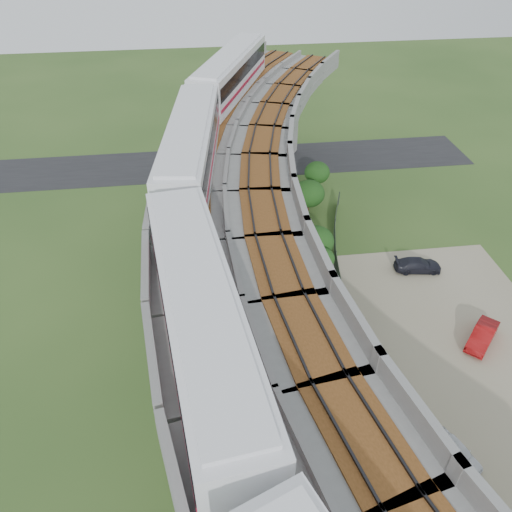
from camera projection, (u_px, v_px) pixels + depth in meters
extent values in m
plane|color=#325220|center=(234.00, 366.00, 33.29)|extent=(160.00, 160.00, 0.00)
cube|color=gray|center=(447.00, 368.00, 33.12)|extent=(18.00, 26.00, 0.04)
cube|color=#232326|center=(210.00, 164.00, 57.03)|extent=(60.00, 8.00, 0.03)
cube|color=#99968E|center=(287.00, 119.00, 56.85)|extent=(2.86, 2.93, 8.40)
cube|color=#99968E|center=(289.00, 76.00, 53.96)|extent=(7.21, 5.74, 1.20)
cube|color=#99968E|center=(232.00, 227.00, 39.10)|extent=(2.35, 2.51, 8.40)
cube|color=#99968E|center=(230.00, 172.00, 36.21)|extent=(7.31, 3.58, 1.20)
cube|color=#99968E|center=(273.00, 480.00, 22.61)|extent=(2.35, 2.51, 8.40)
cube|color=#99968E|center=(275.00, 416.00, 19.71)|extent=(7.31, 3.58, 1.20)
cube|color=gray|center=(269.00, 83.00, 48.90)|extent=(16.42, 20.91, 0.80)
cube|color=gray|center=(228.00, 70.00, 49.47)|extent=(8.66, 17.08, 1.00)
cube|color=gray|center=(313.00, 79.00, 47.24)|extent=(8.66, 17.08, 1.00)
cube|color=brown|center=(248.00, 76.00, 49.19)|extent=(10.68, 18.08, 0.12)
cube|color=black|center=(248.00, 75.00, 49.12)|extent=(9.69, 17.59, 0.12)
cube|color=brown|center=(291.00, 81.00, 48.05)|extent=(10.68, 18.08, 0.12)
cube|color=black|center=(291.00, 80.00, 47.98)|extent=(9.69, 17.59, 0.12)
cube|color=gray|center=(228.00, 168.00, 34.56)|extent=(11.77, 20.03, 0.80)
cube|color=gray|center=(165.00, 155.00, 34.10)|extent=(3.22, 18.71, 1.00)
cube|color=gray|center=(291.00, 156.00, 33.93)|extent=(3.22, 18.71, 1.00)
cube|color=brown|center=(196.00, 161.00, 34.33)|extent=(5.44, 19.05, 0.12)
cube|color=black|center=(196.00, 160.00, 34.26)|extent=(4.35, 18.88, 0.12)
cube|color=brown|center=(260.00, 162.00, 34.24)|extent=(5.44, 19.05, 0.12)
cube|color=black|center=(260.00, 160.00, 34.17)|extent=(4.35, 18.88, 0.12)
cube|color=gray|center=(266.00, 374.00, 20.11)|extent=(11.77, 20.03, 0.80)
cube|color=gray|center=(156.00, 384.00, 18.62)|extent=(3.22, 18.71, 1.00)
cube|color=gray|center=(366.00, 337.00, 20.52)|extent=(3.22, 18.71, 1.00)
cube|color=brown|center=(212.00, 379.00, 19.35)|extent=(5.44, 19.05, 0.12)
cube|color=black|center=(211.00, 377.00, 19.28)|extent=(4.35, 18.88, 0.12)
cube|color=brown|center=(317.00, 355.00, 20.32)|extent=(5.44, 19.05, 0.12)
cube|color=black|center=(318.00, 353.00, 20.25)|extent=(4.35, 18.88, 0.12)
cube|color=white|center=(201.00, 318.00, 19.49)|extent=(4.58, 15.22, 3.20)
cube|color=white|center=(198.00, 285.00, 18.47)|extent=(3.95, 14.41, 0.22)
cube|color=black|center=(201.00, 310.00, 19.22)|extent=(4.57, 14.63, 1.15)
cube|color=#A71029|center=(203.00, 332.00, 19.94)|extent=(4.57, 14.63, 0.30)
cube|color=black|center=(204.00, 344.00, 20.37)|extent=(3.50, 12.89, 0.28)
cube|color=white|center=(191.00, 149.00, 31.80)|extent=(4.53, 15.22, 3.20)
cube|color=white|center=(189.00, 123.00, 30.78)|extent=(3.90, 14.41, 0.22)
cube|color=black|center=(191.00, 142.00, 31.53)|extent=(4.51, 14.63, 1.15)
cube|color=#A71029|center=(192.00, 159.00, 32.25)|extent=(4.51, 14.63, 0.30)
cube|color=black|center=(193.00, 169.00, 32.68)|extent=(3.46, 12.89, 0.28)
cube|color=white|center=(230.00, 74.00, 44.13)|extent=(8.00, 14.95, 3.20)
cube|color=white|center=(230.00, 54.00, 43.10)|extent=(7.22, 14.05, 0.22)
cube|color=black|center=(230.00, 68.00, 43.86)|extent=(7.83, 14.41, 1.15)
cube|color=#A71029|center=(231.00, 82.00, 44.58)|extent=(7.83, 14.41, 0.30)
cube|color=black|center=(231.00, 90.00, 45.01)|extent=(6.43, 12.56, 0.28)
cylinder|color=#2D382D|center=(339.00, 198.00, 49.35)|extent=(0.08, 0.08, 1.50)
cube|color=#2D382D|center=(336.00, 211.00, 47.43)|extent=(1.69, 4.77, 1.40)
cylinder|color=#2D382D|center=(335.00, 225.00, 45.49)|extent=(0.08, 0.08, 1.50)
cube|color=#2D382D|center=(335.00, 241.00, 43.54)|extent=(1.23, 4.91, 1.40)
cylinder|color=#2D382D|center=(336.00, 258.00, 41.58)|extent=(0.08, 0.08, 1.50)
cube|color=#2D382D|center=(338.00, 277.00, 39.61)|extent=(0.75, 4.99, 1.40)
cylinder|color=#2D382D|center=(343.00, 297.00, 37.63)|extent=(0.08, 0.08, 1.50)
cube|color=#2D382D|center=(350.00, 321.00, 35.66)|extent=(0.27, 5.04, 1.40)
cylinder|color=#2D382D|center=(359.00, 346.00, 33.70)|extent=(0.08, 0.08, 1.50)
cube|color=#2D382D|center=(371.00, 375.00, 31.75)|extent=(0.27, 5.04, 1.40)
cylinder|color=#2D382D|center=(387.00, 407.00, 29.82)|extent=(0.08, 0.08, 1.50)
cube|color=#2D382D|center=(406.00, 443.00, 27.91)|extent=(0.75, 4.99, 1.40)
cylinder|color=#2D382D|center=(431.00, 484.00, 26.02)|extent=(0.08, 0.08, 1.50)
cylinder|color=#382314|center=(316.00, 185.00, 51.52)|extent=(0.18, 0.18, 1.43)
ellipsoid|color=#133D15|center=(317.00, 172.00, 50.62)|extent=(2.58, 2.58, 2.19)
cylinder|color=#382314|center=(308.00, 206.00, 48.67)|extent=(0.18, 0.18, 0.99)
ellipsoid|color=#133D15|center=(309.00, 194.00, 47.83)|extent=(3.01, 3.01, 2.56)
cylinder|color=#382314|center=(315.00, 255.00, 42.29)|extent=(0.18, 0.18, 1.06)
ellipsoid|color=#133D15|center=(316.00, 241.00, 41.44)|extent=(2.94, 2.94, 2.50)
cylinder|color=#382314|center=(321.00, 271.00, 40.20)|extent=(0.18, 0.18, 1.43)
ellipsoid|color=#133D15|center=(322.00, 259.00, 39.42)|extent=(1.96, 1.96, 1.66)
cylinder|color=#382314|center=(332.00, 319.00, 35.79)|extent=(0.18, 0.18, 1.47)
ellipsoid|color=#133D15|center=(333.00, 306.00, 35.01)|extent=(1.85, 1.85, 1.58)
cylinder|color=#382314|center=(341.00, 397.00, 30.75)|extent=(0.18, 0.18, 0.95)
ellipsoid|color=#133D15|center=(343.00, 384.00, 30.00)|extent=(2.54, 2.54, 2.16)
cylinder|color=#382314|center=(379.00, 461.00, 27.00)|extent=(0.18, 0.18, 1.59)
ellipsoid|color=#133D15|center=(383.00, 447.00, 26.18)|extent=(1.88, 1.88, 1.60)
imported|color=silver|center=(457.00, 452.00, 27.69)|extent=(2.31, 3.30, 1.04)
imported|color=#9D0E0F|center=(482.00, 336.00, 34.60)|extent=(3.56, 3.62, 1.24)
imported|color=black|center=(418.00, 265.00, 41.07)|extent=(3.98, 1.99, 1.11)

